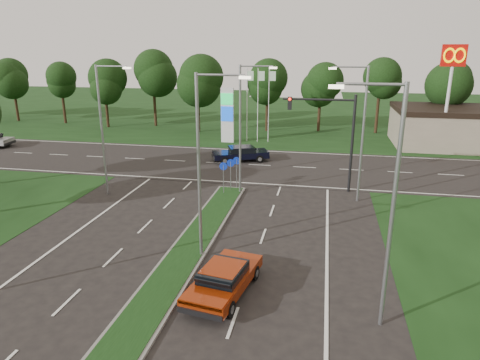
# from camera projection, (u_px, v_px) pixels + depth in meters

# --- Properties ---
(ground) EXTENTS (160.00, 160.00, 0.00)m
(ground) POSITION_uv_depth(u_px,v_px,m) (136.00, 327.00, 16.01)
(ground) COLOR black
(ground) RESTS_ON ground
(verge_far) EXTENTS (160.00, 50.00, 0.02)m
(verge_far) POSITION_uv_depth(u_px,v_px,m) (283.00, 115.00, 67.57)
(verge_far) COLOR black
(verge_far) RESTS_ON ground
(cross_road) EXTENTS (160.00, 12.00, 0.02)m
(cross_road) POSITION_uv_depth(u_px,v_px,m) (249.00, 165.00, 38.51)
(cross_road) COLOR black
(cross_road) RESTS_ON ground
(median_kerb) EXTENTS (2.00, 26.00, 0.12)m
(median_kerb) POSITION_uv_depth(u_px,v_px,m) (173.00, 273.00, 19.74)
(median_kerb) COLOR slate
(median_kerb) RESTS_ON ground
(commercial_building) EXTENTS (16.00, 9.00, 4.00)m
(commercial_building) POSITION_uv_depth(u_px,v_px,m) (474.00, 128.00, 45.07)
(commercial_building) COLOR gray
(commercial_building) RESTS_ON ground
(streetlight_median_near) EXTENTS (2.53, 0.22, 9.00)m
(streetlight_median_near) POSITION_uv_depth(u_px,v_px,m) (203.00, 159.00, 19.96)
(streetlight_median_near) COLOR gray
(streetlight_median_near) RESTS_ON ground
(streetlight_median_far) EXTENTS (2.53, 0.22, 9.00)m
(streetlight_median_far) POSITION_uv_depth(u_px,v_px,m) (243.00, 124.00, 29.33)
(streetlight_median_far) COLOR gray
(streetlight_median_far) RESTS_ON ground
(streetlight_left_far) EXTENTS (2.53, 0.22, 9.00)m
(streetlight_left_far) POSITION_uv_depth(u_px,v_px,m) (104.00, 124.00, 29.19)
(streetlight_left_far) COLOR gray
(streetlight_left_far) RESTS_ON ground
(streetlight_right_far) EXTENTS (2.53, 0.22, 9.00)m
(streetlight_right_far) POSITION_uv_depth(u_px,v_px,m) (360.00, 127.00, 27.88)
(streetlight_right_far) COLOR gray
(streetlight_right_far) RESTS_ON ground
(streetlight_right_near) EXTENTS (2.53, 0.22, 9.00)m
(streetlight_right_near) POSITION_uv_depth(u_px,v_px,m) (388.00, 198.00, 14.75)
(streetlight_right_near) COLOR gray
(streetlight_right_near) RESTS_ON ground
(traffic_signal) EXTENTS (5.10, 0.42, 7.00)m
(traffic_signal) POSITION_uv_depth(u_px,v_px,m) (334.00, 128.00, 30.17)
(traffic_signal) COLOR black
(traffic_signal) RESTS_ON ground
(median_signs) EXTENTS (1.16, 1.76, 2.38)m
(median_signs) POSITION_uv_depth(u_px,v_px,m) (230.00, 168.00, 30.88)
(median_signs) COLOR gray
(median_signs) RESTS_ON ground
(gas_pylon) EXTENTS (5.80, 1.26, 8.00)m
(gas_pylon) POSITION_uv_depth(u_px,v_px,m) (229.00, 114.00, 46.76)
(gas_pylon) COLOR silver
(gas_pylon) RESTS_ON ground
(mcdonalds_sign) EXTENTS (2.20, 0.47, 10.40)m
(mcdonalds_sign) POSITION_uv_depth(u_px,v_px,m) (452.00, 71.00, 40.28)
(mcdonalds_sign) COLOR silver
(mcdonalds_sign) RESTS_ON ground
(treeline_far) EXTENTS (6.00, 6.00, 9.90)m
(treeline_far) POSITION_uv_depth(u_px,v_px,m) (273.00, 76.00, 51.42)
(treeline_far) COLOR black
(treeline_far) RESTS_ON ground
(red_sedan) EXTENTS (2.67, 4.93, 1.29)m
(red_sedan) POSITION_uv_depth(u_px,v_px,m) (224.00, 279.00, 18.08)
(red_sedan) COLOR maroon
(red_sedan) RESTS_ON ground
(navy_sedan) EXTENTS (5.42, 3.78, 1.38)m
(navy_sedan) POSITION_uv_depth(u_px,v_px,m) (241.00, 153.00, 39.50)
(navy_sedan) COLOR black
(navy_sedan) RESTS_ON ground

